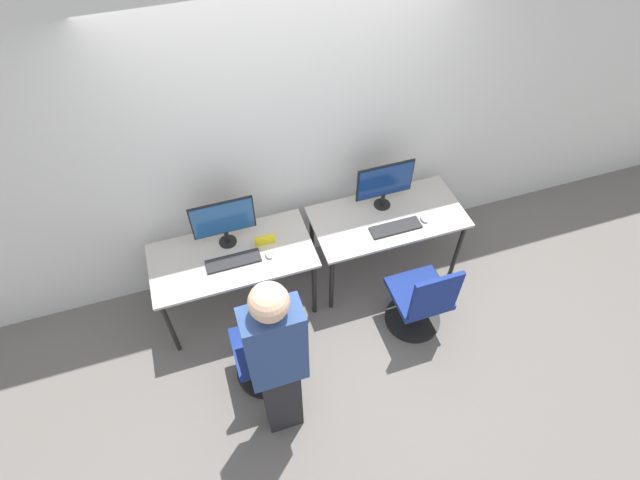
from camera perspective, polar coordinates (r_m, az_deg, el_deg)
ground_plane at (r=4.47m, az=0.53°, el=-8.33°), size 20.00×20.00×0.00m
wall_back at (r=3.92m, az=-3.01°, el=12.06°), size 12.00×0.05×2.80m
desk_left at (r=4.07m, az=-9.93°, el=-2.33°), size 1.29×0.65×0.70m
monitor_left at (r=3.91m, az=-10.99°, el=2.22°), size 0.50×0.14×0.45m
keyboard_left at (r=3.96m, az=-9.87°, el=-2.39°), size 0.43×0.13×0.02m
mouse_left at (r=3.95m, az=-5.84°, el=-1.66°), size 0.06×0.09×0.03m
office_chair_left at (r=3.89m, az=-6.32°, el=-13.09°), size 0.48×0.48×0.87m
person_left at (r=3.19m, az=-4.94°, el=-13.60°), size 0.36×0.22×1.71m
desk_right at (r=4.32m, az=7.71°, el=2.08°), size 1.29×0.65×0.70m
monitor_right at (r=4.17m, az=7.42°, el=6.50°), size 0.50×0.14×0.45m
keyboard_right at (r=4.17m, az=8.63°, el=1.41°), size 0.43×0.13×0.02m
mouse_right at (r=4.27m, az=11.84°, el=2.39°), size 0.06×0.09×0.03m
office_chair_right at (r=4.19m, az=11.44°, el=-6.98°), size 0.48×0.48×0.87m
placard_left at (r=4.02m, az=-6.30°, el=-0.01°), size 0.16×0.03×0.08m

